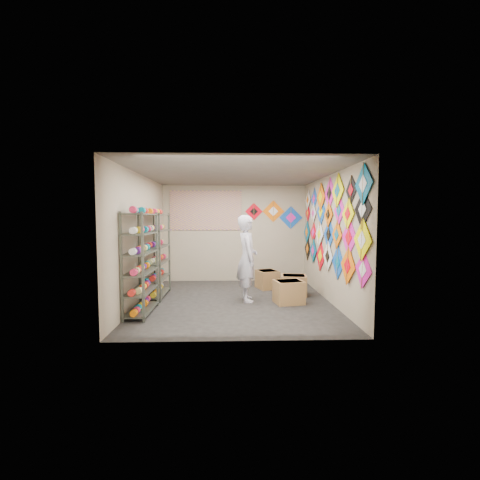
{
  "coord_description": "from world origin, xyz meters",
  "views": [
    {
      "loc": [
        -0.12,
        -6.81,
        1.8
      ],
      "look_at": [
        0.1,
        0.3,
        1.3
      ],
      "focal_mm": 24.0,
      "sensor_mm": 36.0,
      "label": 1
    }
  ],
  "objects_px": {
    "carton_a": "(289,292)",
    "carton_c": "(267,279)",
    "shopkeeper": "(247,258)",
    "shelf_rack_front": "(141,263)",
    "shelf_rack_back": "(157,255)",
    "carton_b": "(294,285)"
  },
  "relations": [
    {
      "from": "shelf_rack_back",
      "to": "carton_a",
      "type": "relative_size",
      "value": 3.32
    },
    {
      "from": "shelf_rack_front",
      "to": "shopkeeper",
      "type": "xyz_separation_m",
      "value": [
        2.02,
        0.88,
        -0.03
      ]
    },
    {
      "from": "shelf_rack_front",
      "to": "shopkeeper",
      "type": "distance_m",
      "value": 2.21
    },
    {
      "from": "shelf_rack_front",
      "to": "carton_b",
      "type": "distance_m",
      "value": 3.47
    },
    {
      "from": "carton_c",
      "to": "carton_b",
      "type": "bearing_deg",
      "value": -73.39
    },
    {
      "from": "shelf_rack_front",
      "to": "carton_b",
      "type": "relative_size",
      "value": 3.32
    },
    {
      "from": "shopkeeper",
      "to": "carton_c",
      "type": "distance_m",
      "value": 1.5
    },
    {
      "from": "shelf_rack_front",
      "to": "carton_a",
      "type": "height_order",
      "value": "shelf_rack_front"
    },
    {
      "from": "carton_c",
      "to": "shopkeeper",
      "type": "bearing_deg",
      "value": -134.1
    },
    {
      "from": "shelf_rack_front",
      "to": "shelf_rack_back",
      "type": "relative_size",
      "value": 1.0
    },
    {
      "from": "shopkeeper",
      "to": "carton_c",
      "type": "relative_size",
      "value": 3.53
    },
    {
      "from": "carton_a",
      "to": "carton_c",
      "type": "height_order",
      "value": "carton_a"
    },
    {
      "from": "shelf_rack_back",
      "to": "carton_a",
      "type": "bearing_deg",
      "value": -12.75
    },
    {
      "from": "shelf_rack_front",
      "to": "shopkeeper",
      "type": "relative_size",
      "value": 1.03
    },
    {
      "from": "shopkeeper",
      "to": "carton_c",
      "type": "bearing_deg",
      "value": -31.89
    },
    {
      "from": "shopkeeper",
      "to": "carton_b",
      "type": "xyz_separation_m",
      "value": [
        1.1,
        0.45,
        -0.69
      ]
    },
    {
      "from": "shopkeeper",
      "to": "shelf_rack_front",
      "type": "bearing_deg",
      "value": 107.24
    },
    {
      "from": "shelf_rack_front",
      "to": "shopkeeper",
      "type": "height_order",
      "value": "shelf_rack_front"
    },
    {
      "from": "shelf_rack_back",
      "to": "carton_b",
      "type": "bearing_deg",
      "value": 0.44
    },
    {
      "from": "shelf_rack_front",
      "to": "carton_c",
      "type": "distance_m",
      "value": 3.41
    },
    {
      "from": "shelf_rack_back",
      "to": "carton_b",
      "type": "relative_size",
      "value": 3.32
    },
    {
      "from": "shelf_rack_front",
      "to": "carton_c",
      "type": "relative_size",
      "value": 3.62
    }
  ]
}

